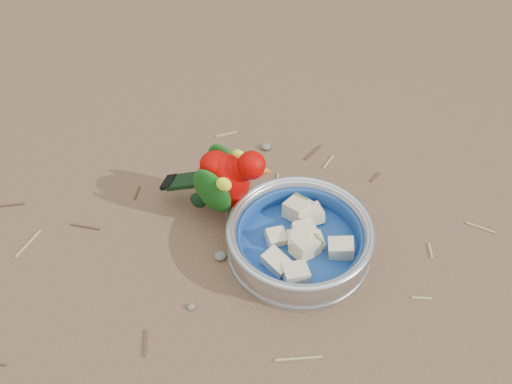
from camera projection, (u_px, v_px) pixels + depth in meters
ground at (281, 306)px, 0.87m from camera, size 60.00×60.00×0.00m
food_bowl at (299, 249)px, 0.93m from camera, size 0.23×0.23×0.02m
bowl_wall at (300, 237)px, 0.91m from camera, size 0.23×0.23×0.04m
fruit_wedges at (299, 240)px, 0.92m from camera, size 0.14×0.14×0.03m
lory_parrot at (226, 184)px, 0.95m from camera, size 0.18×0.19×0.15m
ground_debris at (271, 305)px, 0.87m from camera, size 0.90×0.80×0.01m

